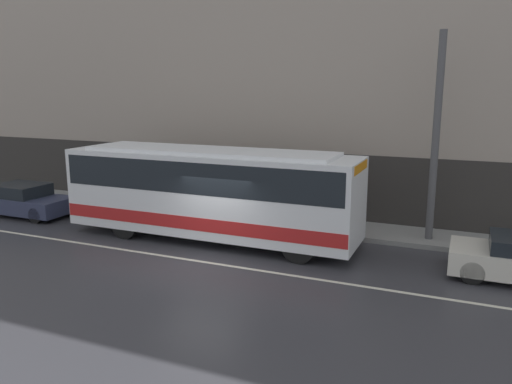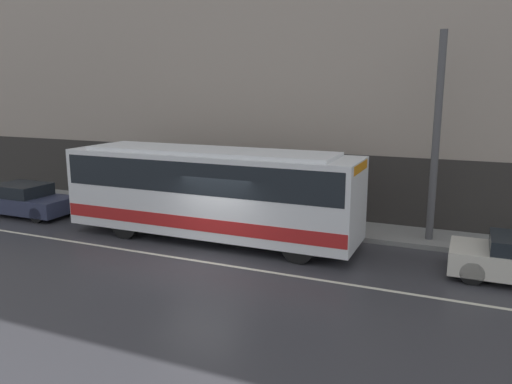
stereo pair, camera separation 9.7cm
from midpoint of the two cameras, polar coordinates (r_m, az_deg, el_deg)
The scene contains 7 objects.
ground_plane at distance 15.86m, azimuth -5.92°, elevation -7.94°, with size 60.00×60.00×0.00m, color #333338.
sidewalk at distance 20.25m, azimuth 1.21°, elevation -3.24°, with size 60.00×2.26×0.18m.
building_facade at distance 20.78m, azimuth 2.68°, elevation 15.37°, with size 60.00×0.35×13.71m.
lane_stripe at distance 15.86m, azimuth -5.92°, elevation -7.93°, with size 54.00×0.14×0.01m.
transit_bus at distance 17.67m, azimuth -5.13°, elevation 0.31°, with size 10.60×2.55×3.26m.
sedan_dark_behind at distance 23.59m, azimuth -24.88°, elevation -0.84°, with size 4.41×1.85×1.33m.
utility_pole_near at distance 17.87m, azimuth 20.04°, elevation 5.77°, with size 0.25×0.25×7.02m.
Camera 2 is at (7.46, -12.95, 5.33)m, focal length 35.00 mm.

